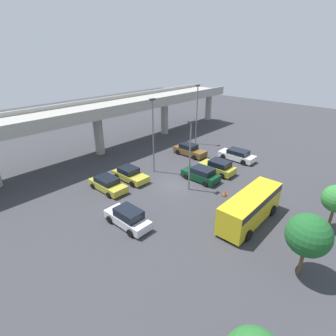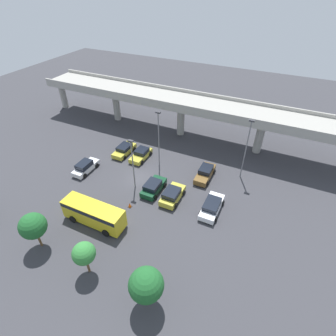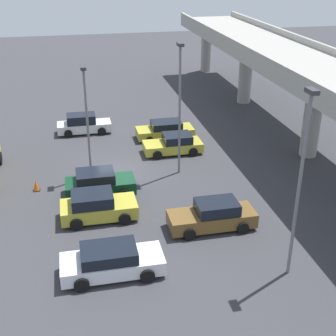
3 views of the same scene
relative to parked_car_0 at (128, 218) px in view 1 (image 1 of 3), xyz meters
The scene contains 15 objects.
ground_plane 8.60m from the parked_car_0, 12.32° to the left, with size 117.39×117.39×0.00m, color #38383D.
highway_overpass 19.03m from the parked_car_0, 62.84° to the left, with size 56.07×6.61×7.22m.
parked_car_0 is the anchor object (origin of this frame).
parked_car_1 7.01m from the parked_car_0, 68.26° to the left, with size 2.16×4.64×1.43m.
parked_car_2 8.70m from the parked_car_0, 48.58° to the left, with size 2.17×4.42×1.47m.
parked_car_3 11.23m from the parked_car_0, ahead, with size 2.20×4.36×1.58m.
parked_car_4 14.20m from the parked_car_0, ahead, with size 2.26×4.34×1.65m.
parked_car_5 17.72m from the parked_car_0, 20.79° to the left, with size 2.06×4.85×1.62m.
parked_car_6 19.49m from the parked_car_0, ahead, with size 2.21×4.90×1.49m.
shuttle_bus 10.60m from the parked_car_0, 44.66° to the right, with size 7.69×2.54×2.67m.
lamp_post_near_aisle 11.90m from the parked_car_0, 33.53° to the left, with size 0.70×0.35×8.91m.
lamp_post_mid_lot 9.28m from the parked_car_0, ahead, with size 0.70×0.35×7.57m.
lamp_post_by_overpass 23.34m from the parked_car_0, 22.27° to the left, with size 0.70×0.35×9.12m.
tree_front_centre 13.61m from the parked_car_0, 71.39° to the right, with size 2.80×2.80×4.63m.
traffic_cone 10.54m from the parked_car_0, 19.70° to the right, with size 0.44×0.44×0.70m.
Camera 1 is at (-19.80, -16.89, 13.84)m, focal length 28.00 mm.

